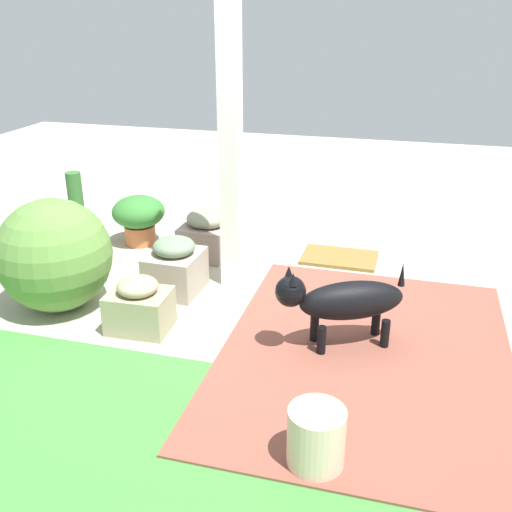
# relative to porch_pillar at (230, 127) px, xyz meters

# --- Properties ---
(ground_plane) EXTENTS (12.00, 12.00, 0.00)m
(ground_plane) POSITION_rel_porch_pillar_xyz_m (-0.33, 0.15, -1.25)
(ground_plane) COLOR #B5AE98
(brick_path) EXTENTS (1.80, 2.40, 0.02)m
(brick_path) POSITION_rel_porch_pillar_xyz_m (-1.13, 0.80, -1.24)
(brick_path) COLOR brown
(brick_path) RESTS_ON ground
(porch_pillar) EXTENTS (0.15, 0.15, 2.49)m
(porch_pillar) POSITION_rel_porch_pillar_xyz_m (0.00, 0.00, 0.00)
(porch_pillar) COLOR white
(porch_pillar) RESTS_ON ground
(stone_planter_nearest) EXTENTS (0.44, 0.44, 0.43)m
(stone_planter_nearest) POSITION_rel_porch_pillar_xyz_m (0.38, -0.47, -1.04)
(stone_planter_nearest) COLOR gray
(stone_planter_nearest) RESTS_ON ground
(stone_planter_near) EXTENTS (0.40, 0.44, 0.44)m
(stone_planter_near) POSITION_rel_porch_pillar_xyz_m (0.38, 0.26, -1.04)
(stone_planter_near) COLOR gray
(stone_planter_near) RESTS_ON ground
(stone_planter_mid) EXTENTS (0.42, 0.34, 0.39)m
(stone_planter_mid) POSITION_rel_porch_pillar_xyz_m (0.39, 0.87, -1.07)
(stone_planter_mid) COLOR #9A9470
(stone_planter_mid) RESTS_ON ground
(round_shrub) EXTENTS (0.82, 0.82, 0.82)m
(round_shrub) POSITION_rel_porch_pillar_xyz_m (1.11, 0.72, -0.84)
(round_shrub) COLOR #59853B
(round_shrub) RESTS_ON ground
(terracotta_pot_broad) EXTENTS (0.48, 0.48, 0.46)m
(terracotta_pot_broad) POSITION_rel_porch_pillar_xyz_m (1.08, -0.58, -0.97)
(terracotta_pot_broad) COLOR #BC663E
(terracotta_pot_broad) RESTS_ON ground
(terracotta_pot_tall) EXTENTS (0.25, 0.25, 0.68)m
(terracotta_pot_tall) POSITION_rel_porch_pillar_xyz_m (1.63, -0.43, -1.00)
(terracotta_pot_tall) COLOR #B76E50
(terracotta_pot_tall) RESTS_ON ground
(dog) EXTENTS (0.82, 0.53, 0.58)m
(dog) POSITION_rel_porch_pillar_xyz_m (-0.96, 0.74, -0.91)
(dog) COLOR black
(dog) RESTS_ON ground
(ceramic_urn) EXTENTS (0.28, 0.28, 0.32)m
(ceramic_urn) POSITION_rel_porch_pillar_xyz_m (-0.99, 1.84, -1.09)
(ceramic_urn) COLOR beige
(ceramic_urn) RESTS_ON ground
(doormat) EXTENTS (0.65, 0.44, 0.03)m
(doormat) POSITION_rel_porch_pillar_xyz_m (-0.76, -0.69, -1.23)
(doormat) COLOR olive
(doormat) RESTS_ON ground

